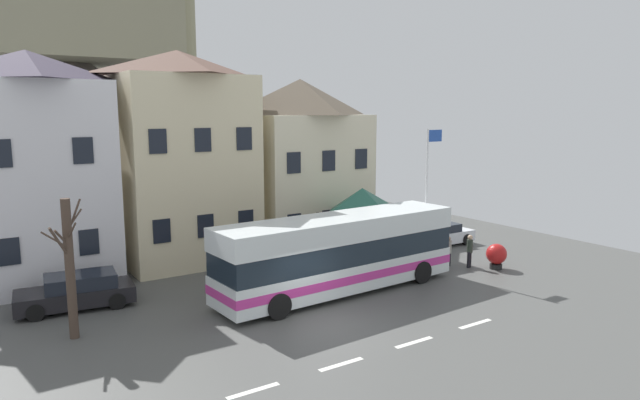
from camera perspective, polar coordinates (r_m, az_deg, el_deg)
ground_plane at (r=20.99m, az=0.97°, el=-12.54°), size 40.00×60.00×0.07m
townhouse_00 at (r=28.48m, az=-26.75°, el=2.92°), size 6.02×6.27×10.27m
townhouse_01 at (r=29.94m, az=-13.80°, el=4.22°), size 6.35×6.09×10.63m
townhouse_02 at (r=32.94m, az=-1.96°, el=3.83°), size 6.55×5.79×9.42m
hilltop_castle at (r=51.43m, az=-23.15°, el=7.32°), size 34.86×34.86×20.80m
transit_bus at (r=24.13m, az=1.94°, el=-5.46°), size 11.27×3.06×3.28m
bus_shelter at (r=29.16m, az=4.25°, el=-0.14°), size 3.60×3.60×3.75m
parked_car_01 at (r=24.44m, az=-23.19°, el=-8.43°), size 4.51×2.32×1.35m
parked_car_02 at (r=33.34m, az=11.88°, el=-3.40°), size 3.99×1.89×1.26m
pedestrian_00 at (r=30.61m, az=11.28°, el=-4.14°), size 0.35×0.38×1.52m
pedestrian_01 at (r=28.91m, az=12.74°, el=-4.83°), size 0.32×0.31×1.51m
pedestrian_02 at (r=28.94m, az=6.89°, el=-4.47°), size 0.35×0.35×1.71m
pedestrian_03 at (r=28.97m, az=14.77°, el=-4.86°), size 0.33×0.29×1.64m
public_bench at (r=29.86m, az=-1.45°, el=-4.96°), size 1.58×0.48×0.87m
flagpole at (r=27.68m, az=10.74°, el=1.14°), size 0.95×0.10×6.82m
harbour_buoy at (r=29.11m, az=17.27°, el=-5.28°), size 1.00×1.00×1.25m
bare_tree_01 at (r=20.87m, az=-23.82°, el=-6.15°), size 1.36×1.44×4.81m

